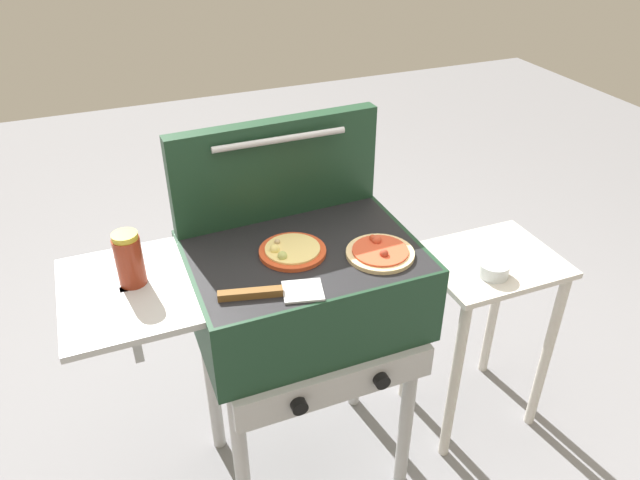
# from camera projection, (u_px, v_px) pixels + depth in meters

# --- Properties ---
(ground_plane) EXTENTS (8.00, 8.00, 0.00)m
(ground_plane) POSITION_uv_depth(u_px,v_px,m) (307.00, 460.00, 2.13)
(ground_plane) COLOR gray
(grill) EXTENTS (0.96, 0.53, 0.90)m
(grill) POSITION_uv_depth(u_px,v_px,m) (300.00, 293.00, 1.72)
(grill) COLOR #193823
(grill) RESTS_ON ground_plane
(grill_lid_open) EXTENTS (0.63, 0.09, 0.30)m
(grill_lid_open) POSITION_uv_depth(u_px,v_px,m) (276.00, 169.00, 1.74)
(grill_lid_open) COLOR #193823
(grill_lid_open) RESTS_ON grill
(pizza_cheese) EXTENTS (0.18, 0.18, 0.04)m
(pizza_cheese) POSITION_uv_depth(u_px,v_px,m) (292.00, 251.00, 1.63)
(pizza_cheese) COLOR #C64723
(pizza_cheese) RESTS_ON grill
(pizza_pepperoni) EXTENTS (0.19, 0.19, 0.04)m
(pizza_pepperoni) POSITION_uv_depth(u_px,v_px,m) (380.00, 252.00, 1.63)
(pizza_pepperoni) COLOR beige
(pizza_pepperoni) RESTS_ON grill
(sauce_jar) EXTENTS (0.07, 0.07, 0.15)m
(sauce_jar) POSITION_uv_depth(u_px,v_px,m) (129.00, 259.00, 1.48)
(sauce_jar) COLOR maroon
(sauce_jar) RESTS_ON grill
(spatula) EXTENTS (0.27, 0.12, 0.02)m
(spatula) POSITION_uv_depth(u_px,v_px,m) (272.00, 292.00, 1.48)
(spatula) COLOR #B7BABF
(spatula) RESTS_ON grill
(prep_table) EXTENTS (0.44, 0.36, 0.70)m
(prep_table) POSITION_uv_depth(u_px,v_px,m) (483.00, 305.00, 2.07)
(prep_table) COLOR beige
(prep_table) RESTS_ON ground_plane
(topping_bowl_near) EXTENTS (0.10, 0.10, 0.04)m
(topping_bowl_near) POSITION_uv_depth(u_px,v_px,m) (494.00, 269.00, 1.88)
(topping_bowl_near) COLOR silver
(topping_bowl_near) RESTS_ON prep_table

